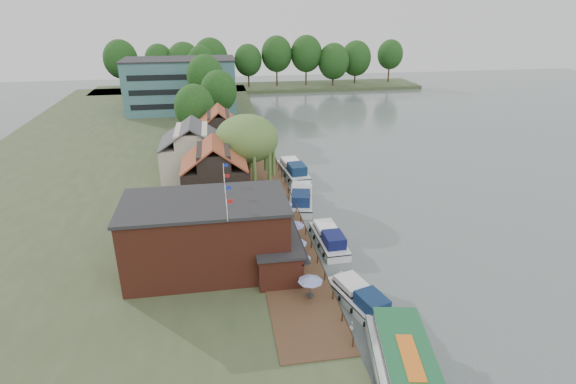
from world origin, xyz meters
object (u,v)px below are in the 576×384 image
willow (247,153)px  umbrella_3 (294,231)px  cottage_c (219,133)px  cruiser_3 (293,168)px  pub (228,233)px  hotel_block (181,85)px  umbrella_4 (284,224)px  cruiser_2 (301,196)px  cottage_a (215,174)px  cruiser_1 (329,236)px  umbrella_2 (296,249)px  tour_boat (410,383)px  umbrella_1 (301,264)px  cruiser_0 (360,296)px  umbrella_0 (310,287)px  cottage_b (193,151)px  umbrella_5 (283,210)px  swan (351,328)px

willow → umbrella_3: size_ratio=4.39×
cottage_c → willow: bearing=-76.0°
willow → cruiser_3: willow is taller
pub → hotel_block: (-8.00, 71.00, 2.50)m
hotel_block → umbrella_3: 68.94m
umbrella_4 → cruiser_2: bearing=68.2°
cottage_a → cruiser_1: bearing=-41.6°
umbrella_2 → hotel_block: bearing=101.7°
umbrella_3 → tour_boat: size_ratio=0.16×
umbrella_1 → umbrella_4: same height
pub → cruiser_0: size_ratio=2.17×
umbrella_1 → cruiser_2: bearing=78.9°
umbrella_0 → umbrella_2: size_ratio=1.00×
cottage_b → umbrella_2: bearing=-66.8°
hotel_block → umbrella_1: size_ratio=10.69×
willow → umbrella_0: 27.11m
umbrella_5 → swan: bearing=-82.0°
umbrella_4 → cruiser_0: umbrella_4 is taller
willow → umbrella_2: 20.60m
cruiser_0 → swan: bearing=-136.2°
hotel_block → willow: hotel_block is taller
umbrella_3 → cruiser_0: 11.69m
umbrella_0 → cruiser_0: 4.65m
swan → umbrella_0: bearing=129.6°
umbrella_0 → tour_boat: size_ratio=0.16×
cottage_b → willow: willow is taller
cottage_a → willow: 6.80m
umbrella_5 → cruiser_1: 6.95m
umbrella_1 → umbrella_2: size_ratio=1.00×
umbrella_0 → cruiser_2: 22.28m
willow → swan: willow is taller
willow → cottage_b: bearing=146.3°
cruiser_2 → cruiser_3: (0.86, 10.93, 0.01)m
pub → cruiser_1: pub is taller
umbrella_3 → cruiser_0: bearing=-69.7°
cottage_b → tour_boat: size_ratio=0.65×
umbrella_2 → cruiser_1: size_ratio=0.25×
cruiser_0 → cruiser_2: 22.36m
cottage_a → tour_boat: bearing=-69.2°
umbrella_2 → umbrella_5: bearing=89.5°
umbrella_3 → hotel_block: bearing=102.7°
cottage_a → umbrella_0: 23.16m
cottage_b → cruiser_0: (15.21, -31.98, -4.15)m
swan → hotel_block: bearing=102.2°
tour_boat → cottage_b: bearing=120.4°
cottage_b → tour_boat: (15.31, -42.49, -3.64)m
cottage_c → cottage_b: bearing=-114.0°
cruiser_2 → cruiser_3: size_ratio=0.99×
umbrella_5 → cruiser_0: umbrella_5 is taller
cruiser_3 → swan: size_ratio=23.97×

